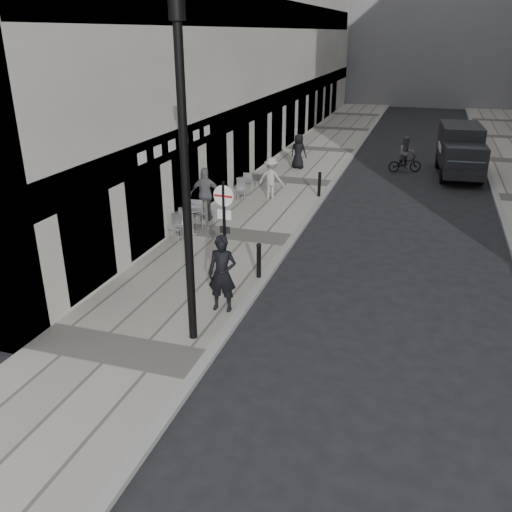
{
  "coord_description": "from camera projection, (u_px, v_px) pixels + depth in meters",
  "views": [
    {
      "loc": [
        3.96,
        -6.05,
        6.52
      ],
      "look_at": [
        0.24,
        5.73,
        1.4
      ],
      "focal_mm": 38.0,
      "sensor_mm": 36.0,
      "label": 1
    }
  ],
  "objects": [
    {
      "name": "lamppost",
      "position": [
        185.0,
        168.0,
        10.79
      ],
      "size": [
        0.31,
        0.31,
        6.98
      ],
      "color": "black",
      "rests_on": "sidewalk"
    },
    {
      "name": "pedestrian_b",
      "position": [
        271.0,
        178.0,
        22.21
      ],
      "size": [
        1.18,
        0.77,
        1.71
      ],
      "primitive_type": "imported",
      "rotation": [
        0.0,
        0.0,
        3.01
      ],
      "color": "#A29D96",
      "rests_on": "sidewalk"
    },
    {
      "name": "cafe_table_mid",
      "position": [
        183.0,
        222.0,
        18.25
      ],
      "size": [
        0.7,
        1.58,
        0.9
      ],
      "color": "silver",
      "rests_on": "sidewalk"
    },
    {
      "name": "cyclist",
      "position": [
        405.0,
        158.0,
        26.96
      ],
      "size": [
        1.76,
        1.15,
        1.79
      ],
      "rotation": [
        0.0,
        0.0,
        0.38
      ],
      "color": "black",
      "rests_on": "ground"
    },
    {
      "name": "bollard_near",
      "position": [
        259.0,
        261.0,
        15.1
      ],
      "size": [
        0.13,
        0.13,
        0.96
      ],
      "primitive_type": "cylinder",
      "color": "black",
      "rests_on": "sidewalk"
    },
    {
      "name": "sign_post",
      "position": [
        224.0,
        225.0,
        13.38
      ],
      "size": [
        0.53,
        0.11,
        3.09
      ],
      "rotation": [
        0.0,
        0.0,
        -0.09
      ],
      "color": "black",
      "rests_on": "sidewalk"
    },
    {
      "name": "cafe_table_near",
      "position": [
        191.0,
        218.0,
        18.46
      ],
      "size": [
        0.8,
        1.81,
        1.03
      ],
      "color": "silver",
      "rests_on": "sidewalk"
    },
    {
      "name": "bollard_far",
      "position": [
        319.0,
        185.0,
        22.61
      ],
      "size": [
        0.13,
        0.13,
        0.97
      ],
      "primitive_type": "cylinder",
      "color": "black",
      "rests_on": "sidewalk"
    },
    {
      "name": "ground",
      "position": [
        138.0,
        459.0,
        8.93
      ],
      "size": [
        120.0,
        120.0,
        0.0
      ],
      "primitive_type": "plane",
      "color": "black",
      "rests_on": "ground"
    },
    {
      "name": "sidewalk",
      "position": [
        289.0,
        181.0,
        25.31
      ],
      "size": [
        4.0,
        60.0,
        0.12
      ],
      "primitive_type": "cube",
      "color": "#A19C91",
      "rests_on": "ground"
    },
    {
      "name": "pedestrian_c",
      "position": [
        298.0,
        151.0,
        27.16
      ],
      "size": [
        0.94,
        0.72,
        1.72
      ],
      "primitive_type": "imported",
      "rotation": [
        0.0,
        0.0,
        2.92
      ],
      "color": "black",
      "rests_on": "sidewalk"
    },
    {
      "name": "panel_van",
      "position": [
        461.0,
        148.0,
        26.1
      ],
      "size": [
        2.19,
        5.12,
        2.36
      ],
      "rotation": [
        0.0,
        0.0,
        0.07
      ],
      "color": "black",
      "rests_on": "ground"
    },
    {
      "name": "cafe_table_far",
      "position": [
        244.0,
        186.0,
        22.63
      ],
      "size": [
        0.7,
        1.57,
        0.89
      ],
      "color": "silver",
      "rests_on": "sidewalk"
    },
    {
      "name": "walking_man",
      "position": [
        222.0,
        274.0,
        13.13
      ],
      "size": [
        0.74,
        0.51,
        1.94
      ],
      "primitive_type": "imported",
      "rotation": [
        0.0,
        0.0,
        0.07
      ],
      "color": "black",
      "rests_on": "sidewalk"
    },
    {
      "name": "pedestrian_a",
      "position": [
        206.0,
        194.0,
        19.56
      ],
      "size": [
        1.21,
        0.68,
        1.95
      ],
      "primitive_type": "imported",
      "rotation": [
        0.0,
        0.0,
        3.33
      ],
      "color": "slate",
      "rests_on": "sidewalk"
    }
  ]
}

